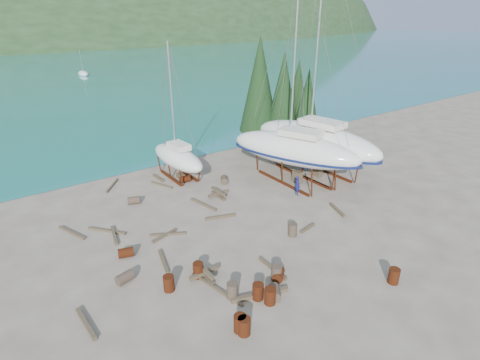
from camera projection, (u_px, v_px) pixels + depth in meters
ground at (260, 232)px, 24.80m from camera, size 600.00×600.00×0.00m
far_house_right at (63, 38)px, 180.50m from camera, size 6.60×5.60×5.60m
cypress_near_right at (283, 95)px, 38.06m from camera, size 3.60×3.60×10.00m
cypress_mid_right at (307, 105)px, 37.74m from camera, size 3.06×3.06×8.50m
cypress_back_left at (260, 85)px, 38.39m from camera, size 4.14×4.14×11.50m
cypress_far_right at (297, 95)px, 40.65m from camera, size 3.24×3.24×9.00m
moored_boat_mid at (83, 74)px, 89.29m from camera, size 2.00×5.00×6.05m
large_sailboat_near at (294, 149)px, 31.41m from camera, size 7.40×11.84×18.00m
large_sailboat_far at (315, 140)px, 32.60m from camera, size 5.74×12.82×19.56m
small_sailboat_shore at (178, 157)px, 32.53m from camera, size 2.65×7.23×11.37m
worker at (297, 186)px, 29.69m from camera, size 0.47×0.64×1.60m
drum_0 at (244, 326)px, 16.73m from camera, size 0.58×0.58×0.88m
drum_1 at (275, 292)px, 19.00m from camera, size 0.98×1.05×0.58m
drum_2 at (126, 253)px, 22.18m from camera, size 1.02×0.82×0.58m
drum_3 at (258, 291)px, 18.84m from camera, size 0.58×0.58×0.88m
drum_4 at (185, 179)px, 32.12m from camera, size 0.98×0.75×0.58m
drum_5 at (293, 230)px, 24.26m from camera, size 0.58×0.58×0.88m
drum_7 at (394, 276)px, 19.96m from camera, size 0.58×0.58×0.88m
drum_8 at (169, 283)px, 19.41m from camera, size 0.58×0.58×0.88m
drum_9 at (134, 200)px, 28.45m from camera, size 1.04×0.88×0.58m
drum_10 at (270, 296)px, 18.53m from camera, size 0.58×0.58×0.88m
drum_11 at (224, 180)px, 32.02m from camera, size 0.95×1.05×0.58m
drum_12 at (278, 275)px, 20.30m from camera, size 1.05×1.01×0.58m
drum_13 at (240, 323)px, 16.89m from camera, size 0.58×0.58×0.88m
drum_14 at (198, 270)px, 20.42m from camera, size 0.58×0.58×0.88m
drum_15 at (125, 278)px, 20.06m from camera, size 0.98×0.76×0.58m
drum_16 at (232, 291)px, 18.90m from camera, size 0.58×0.58×0.88m
drum_17 at (276, 273)px, 20.20m from camera, size 0.58×0.58×0.88m
timber_0 at (112, 186)px, 31.43m from camera, size 1.76×2.23×0.14m
timber_1 at (337, 210)px, 27.45m from camera, size 0.90×2.00×0.19m
timber_2 at (114, 235)px, 24.28m from camera, size 0.66×2.32×0.19m
timber_3 at (220, 291)px, 19.40m from camera, size 0.79×3.08×0.15m
timber_4 at (164, 236)px, 24.28m from camera, size 1.97×0.67×0.17m
timber_5 at (272, 268)px, 21.14m from camera, size 0.24×2.38×0.16m
timber_6 at (158, 178)px, 32.83m from camera, size 0.30×1.79×0.19m
timber_7 at (308, 228)px, 25.14m from camera, size 1.48×0.41×0.17m
timber_8 at (220, 217)px, 26.51m from camera, size 2.14×0.88×0.19m
timber_9 at (162, 185)px, 31.54m from camera, size 1.03×2.17×0.15m
timber_10 at (203, 204)px, 28.30m from camera, size 0.72×2.78×0.16m
timber_11 at (168, 234)px, 24.43m from camera, size 2.13×1.26×0.15m
timber_12 at (163, 261)px, 21.73m from camera, size 0.74×2.35×0.17m
timber_14 at (86, 324)px, 17.34m from camera, size 0.33×2.39×0.18m
timber_15 at (107, 231)px, 24.84m from camera, size 1.88×2.28×0.15m
timber_16 at (260, 295)px, 19.09m from camera, size 2.96×1.18×0.23m
timber_17 at (72, 233)px, 24.61m from camera, size 1.09×2.55×0.16m
timber_pile_fore at (204, 273)px, 20.42m from camera, size 1.80×1.80×0.60m
timber_pile_aft at (218, 194)px, 29.49m from camera, size 1.80×1.80×0.60m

